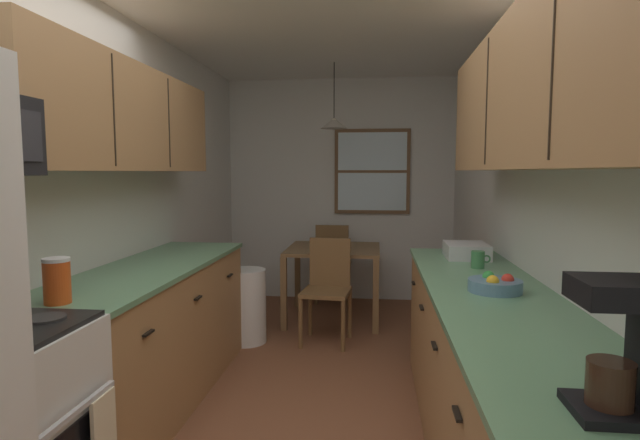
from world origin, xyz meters
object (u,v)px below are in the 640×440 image
(storage_canister, at_px, (57,281))
(fruit_bowl, at_px, (495,284))
(mug_by_coffeemaker, at_px, (478,260))
(trash_bin, at_px, (246,306))
(dining_chair_near, at_px, (328,285))
(dish_rack, at_px, (466,251))
(coffee_maker, at_px, (635,346))
(dining_chair_far, at_px, (333,259))
(table_serving_bowl, at_px, (338,244))
(dining_table, at_px, (333,258))

(storage_canister, distance_m, fruit_bowl, 2.06)
(mug_by_coffeemaker, bearing_deg, trash_bin, 148.46)
(dining_chair_near, xyz_separation_m, dish_rack, (1.04, -0.82, 0.45))
(dining_chair_near, bearing_deg, storage_canister, -113.90)
(coffee_maker, height_order, fruit_bowl, coffee_maker)
(dining_chair_near, bearing_deg, mug_by_coffeemaker, -48.90)
(dining_chair_near, xyz_separation_m, storage_canister, (-1.00, -2.26, 0.50))
(storage_canister, bearing_deg, dining_chair_near, 66.10)
(fruit_bowl, height_order, dish_rack, dish_rack)
(coffee_maker, height_order, dish_rack, coffee_maker)
(dining_chair_far, xyz_separation_m, coffee_maker, (1.10, -4.40, 0.57))
(storage_canister, xyz_separation_m, coffee_maker, (2.04, -0.83, 0.07))
(dish_rack, height_order, table_serving_bowl, dish_rack)
(dining_table, bearing_deg, dining_chair_far, 95.09)
(coffee_maker, bearing_deg, dining_chair_far, 104.04)
(dining_table, distance_m, trash_bin, 1.09)
(coffee_maker, bearing_deg, fruit_bowl, 91.42)
(dining_table, bearing_deg, table_serving_bowl, 58.48)
(mug_by_coffeemaker, relative_size, dish_rack, 0.35)
(dining_chair_near, distance_m, coffee_maker, 3.31)
(table_serving_bowl, bearing_deg, coffee_maker, -75.40)
(fruit_bowl, bearing_deg, storage_canister, -167.43)
(coffee_maker, bearing_deg, dish_rack, 89.97)
(storage_canister, bearing_deg, dish_rack, 35.29)
(dining_table, height_order, coffee_maker, coffee_maker)
(storage_canister, relative_size, dish_rack, 0.61)
(trash_bin, xyz_separation_m, coffee_maker, (1.74, -2.96, 0.75))
(dining_table, bearing_deg, mug_by_coffeemaker, -60.47)
(dining_chair_far, height_order, fruit_bowl, fruit_bowl)
(fruit_bowl, bearing_deg, mug_by_coffeemaker, 86.44)
(dining_table, relative_size, table_serving_bowl, 5.31)
(trash_bin, relative_size, mug_by_coffeemaker, 5.49)
(dining_chair_near, distance_m, dish_rack, 1.39)
(dining_chair_near, height_order, trash_bin, dining_chair_near)
(coffee_maker, distance_m, fruit_bowl, 1.28)
(dining_table, height_order, dining_chair_near, dining_chair_near)
(trash_bin, bearing_deg, fruit_bowl, -44.71)
(dining_chair_near, bearing_deg, dining_table, 90.52)
(coffee_maker, relative_size, table_serving_bowl, 1.94)
(storage_canister, bearing_deg, dining_chair_far, 75.29)
(table_serving_bowl, bearing_deg, dining_table, -121.52)
(dining_table, distance_m, mug_by_coffeemaker, 2.15)
(mug_by_coffeemaker, xyz_separation_m, fruit_bowl, (-0.04, -0.62, -0.02))
(dining_chair_near, height_order, mug_by_coffeemaker, mug_by_coffeemaker)
(mug_by_coffeemaker, relative_size, fruit_bowl, 0.45)
(fruit_bowl, bearing_deg, trash_bin, 135.29)
(dining_table, bearing_deg, trash_bin, -131.73)
(storage_canister, bearing_deg, dining_table, 71.15)
(dining_chair_near, bearing_deg, fruit_bowl, -61.02)
(dining_table, relative_size, dish_rack, 2.69)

